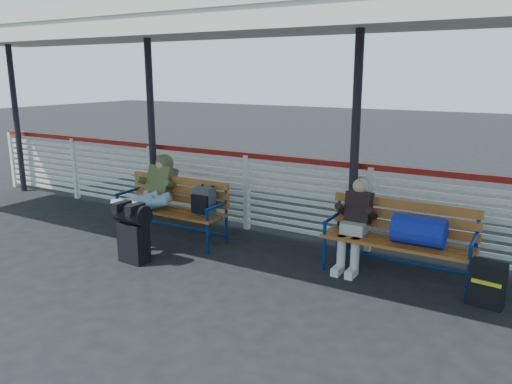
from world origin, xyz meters
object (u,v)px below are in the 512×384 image
Objects in this scene: suitcase_side at (487,284)px; luggage_stack at (133,230)px; bench_right at (409,232)px; companion_person at (355,223)px; bench_left at (180,202)px; traveler_man at (148,197)px.

luggage_stack is at bearing -159.56° from suitcase_side.
bench_right is 1.57× the size of companion_person.
traveler_man reaches higher than bench_left.
bench_right is at bearing 24.28° from luggage_stack.
suitcase_side is at bearing -0.81° from bench_left.
traveler_man is 1.43× the size of companion_person.
traveler_man is at bearing -169.06° from suitcase_side.
bench_right is (3.30, 0.24, 0.02)m from bench_left.
traveler_man reaches higher than suitcase_side.
traveler_man is 2.97m from companion_person.
luggage_stack is 2.87m from companion_person.
companion_person reaches higher than suitcase_side.
traveler_man is 4.54m from suitcase_side.
companion_person reaches higher than luggage_stack.
bench_left is 1.00× the size of bench_right.
traveler_man is at bearing -170.60° from bench_right.
bench_left is at bearing 95.36° from luggage_stack.
bench_left is 1.57× the size of companion_person.
luggage_stack is at bearing -63.30° from traveler_man.
traveler_man is (-0.35, 0.69, 0.26)m from luggage_stack.
luggage_stack is 0.81m from traveler_man.
traveler_man is at bearing -168.55° from companion_person.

